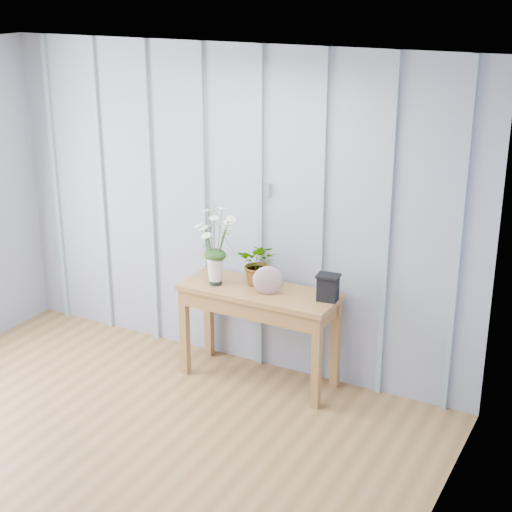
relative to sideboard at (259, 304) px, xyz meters
The scene contains 7 objects.
ground 2.13m from the sideboard, 100.47° to the right, with size 4.50×4.50×0.00m, color brown.
room_shell 1.77m from the sideboard, 108.85° to the right, with size 4.00×4.50×2.50m.
sideboard is the anchor object (origin of this frame).
daisy_vase 0.60m from the sideboard, 169.89° to the right, with size 0.43×0.33×0.61m.
spider_plant 0.30m from the sideboard, 116.37° to the left, with size 0.31×0.26×0.34m, color #173D13.
felt_disc_vessel 0.25m from the sideboard, 29.26° to the right, with size 0.22×0.06×0.22m, color #814D65.
carved_box 0.57m from the sideboard, ahead, with size 0.17×0.14×0.20m.
Camera 1 is at (2.87, -2.78, 2.97)m, focal length 55.00 mm.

